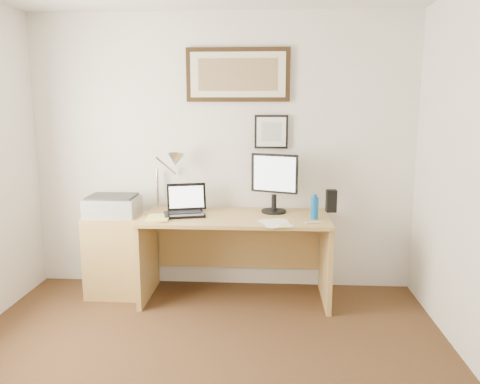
# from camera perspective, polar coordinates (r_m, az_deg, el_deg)

# --- Properties ---
(wall_back) EXTENTS (3.50, 0.02, 2.50)m
(wall_back) POSITION_cam_1_polar(r_m,az_deg,el_deg) (4.31, -2.22, 4.73)
(wall_back) COLOR silver
(wall_back) RESTS_ON ground
(side_cabinet) EXTENTS (0.50, 0.40, 0.73)m
(side_cabinet) POSITION_cam_1_polar(r_m,az_deg,el_deg) (4.37, -14.76, -7.40)
(side_cabinet) COLOR #A88446
(side_cabinet) RESTS_ON floor
(water_bottle) EXTENTS (0.07, 0.07, 0.19)m
(water_bottle) POSITION_cam_1_polar(r_m,az_deg,el_deg) (3.94, 9.07, -1.93)
(water_bottle) COLOR #0C509C
(water_bottle) RESTS_ON desk
(bottle_cap) EXTENTS (0.03, 0.03, 0.02)m
(bottle_cap) POSITION_cam_1_polar(r_m,az_deg,el_deg) (3.92, 9.12, -0.46)
(bottle_cap) COLOR #0C509C
(bottle_cap) RESTS_ON water_bottle
(speaker) EXTENTS (0.09, 0.08, 0.20)m
(speaker) POSITION_cam_1_polar(r_m,az_deg,el_deg) (4.23, 11.06, -1.07)
(speaker) COLOR black
(speaker) RESTS_ON desk
(paper_sheet_a) EXTENTS (0.29, 0.34, 0.00)m
(paper_sheet_a) POSITION_cam_1_polar(r_m,az_deg,el_deg) (3.78, 4.33, -3.80)
(paper_sheet_a) COLOR white
(paper_sheet_a) RESTS_ON desk
(paper_sheet_b) EXTENTS (0.23, 0.30, 0.00)m
(paper_sheet_b) POSITION_cam_1_polar(r_m,az_deg,el_deg) (3.78, 4.48, -3.78)
(paper_sheet_b) COLOR white
(paper_sheet_b) RESTS_ON desk
(sticky_pad) EXTENTS (0.09, 0.09, 0.01)m
(sticky_pad) POSITION_cam_1_polar(r_m,az_deg,el_deg) (3.71, 5.15, -4.00)
(sticky_pad) COLOR #FFE178
(sticky_pad) RESTS_ON desk
(marker_pen) EXTENTS (0.14, 0.06, 0.02)m
(marker_pen) POSITION_cam_1_polar(r_m,az_deg,el_deg) (3.80, 8.88, -3.70)
(marker_pen) COLOR white
(marker_pen) RESTS_ON desk
(book) EXTENTS (0.21, 0.27, 0.02)m
(book) POSITION_cam_1_polar(r_m,az_deg,el_deg) (3.97, -11.28, -3.15)
(book) COLOR #EAE26E
(book) RESTS_ON desk
(desk) EXTENTS (1.60, 0.70, 0.75)m
(desk) POSITION_cam_1_polar(r_m,az_deg,el_deg) (4.16, -0.47, -5.82)
(desk) COLOR #A88446
(desk) RESTS_ON floor
(laptop) EXTENTS (0.39, 0.38, 0.26)m
(laptop) POSITION_cam_1_polar(r_m,az_deg,el_deg) (4.08, -6.71, -1.94)
(laptop) COLOR black
(laptop) RESTS_ON desk
(lcd_monitor) EXTENTS (0.41, 0.22, 0.52)m
(lcd_monitor) POSITION_cam_1_polar(r_m,az_deg,el_deg) (4.09, 4.20, 1.45)
(lcd_monitor) COLOR black
(lcd_monitor) RESTS_ON desk
(printer) EXTENTS (0.44, 0.34, 0.18)m
(printer) POSITION_cam_1_polar(r_m,az_deg,el_deg) (4.25, -15.27, -1.60)
(printer) COLOR #9F9FA1
(printer) RESTS_ON side_cabinet
(desk_lamp) EXTENTS (0.29, 0.27, 0.53)m
(desk_lamp) POSITION_cam_1_polar(r_m,az_deg,el_deg) (4.19, -8.06, 3.61)
(desk_lamp) COLOR silver
(desk_lamp) RESTS_ON desk
(picture_large) EXTENTS (0.92, 0.04, 0.47)m
(picture_large) POSITION_cam_1_polar(r_m,az_deg,el_deg) (4.25, -0.26, 14.11)
(picture_large) COLOR black
(picture_large) RESTS_ON wall_back
(picture_small) EXTENTS (0.30, 0.03, 0.30)m
(picture_small) POSITION_cam_1_polar(r_m,az_deg,el_deg) (4.24, 3.83, 7.33)
(picture_small) COLOR black
(picture_small) RESTS_ON wall_back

